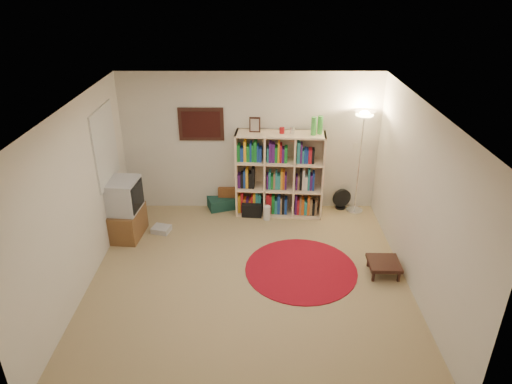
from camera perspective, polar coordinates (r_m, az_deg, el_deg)
room at (r=6.04m, az=-1.48°, el=-0.93°), size 4.54×4.54×2.54m
bookshelf at (r=8.02m, az=2.80°, el=2.05°), size 1.55×0.55×1.83m
floor_lamp at (r=7.97m, az=13.22°, el=7.62°), size 0.41×0.41×1.89m
floor_fan at (r=8.53m, az=10.65°, el=-0.87°), size 0.35×0.23×0.39m
tv_stand at (r=7.71m, az=-16.06°, el=-2.15°), size 0.55×0.74×1.01m
dvd_box at (r=7.89m, az=-11.74°, el=-4.58°), size 0.34×0.31×0.10m
suitcase at (r=8.53m, az=-3.81°, el=-1.12°), size 0.76×0.62×0.21m
wicker_basket at (r=8.47m, az=-3.59°, el=0.15°), size 0.34×0.25×0.18m
duffel_bag at (r=8.23m, az=-0.45°, el=-2.01°), size 0.39×0.33×0.25m
paper_towel at (r=8.06m, az=1.37°, el=-2.62°), size 0.15×0.15×0.26m
red_rug at (r=6.88m, az=5.64°, el=-9.58°), size 1.65×1.65×0.01m
side_table at (r=6.92m, az=15.70°, el=-8.61°), size 0.46×0.46×0.21m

